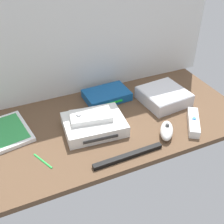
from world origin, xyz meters
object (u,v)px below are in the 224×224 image
object	(u,v)px
sensor_bar	(128,156)
stylus_pen	(43,160)
network_router	(107,95)
game_case	(8,131)
remote_classic_pad	(91,116)
game_console	(94,125)
mini_computer	(164,96)
remote_nunchuk	(167,131)
remote_wand	(193,122)

from	to	relation	value
sensor_bar	stylus_pen	size ratio (longest dim) A/B	2.67
sensor_bar	network_router	bearing A→B (deg)	77.33
game_case	remote_classic_pad	world-z (taller)	remote_classic_pad
game_console	network_router	distance (cm)	20.57
mini_computer	network_router	xyz separation A→B (cm)	(-20.24, 11.38, -0.94)
sensor_bar	stylus_pen	world-z (taller)	sensor_bar
stylus_pen	sensor_bar	bearing A→B (deg)	-20.36
game_case	sensor_bar	xyz separation A→B (cm)	(33.28, -27.90, -0.06)
network_router	sensor_bar	bearing A→B (deg)	-104.04
sensor_bar	remote_nunchuk	bearing A→B (deg)	13.71
game_console	network_router	xyz separation A→B (cm)	(11.92, 16.75, -0.50)
sensor_bar	game_case	bearing A→B (deg)	139.12
game_case	sensor_bar	size ratio (longest dim) A/B	0.87
game_case	remote_nunchuk	distance (cm)	55.45
mini_computer	game_case	bearing A→B (deg)	175.20
game_case	remote_wand	xyz separation A→B (cm)	(62.04, -22.90, 0.75)
remote_nunchuk	sensor_bar	distance (cm)	17.55
game_console	sensor_bar	bearing A→B (deg)	-69.32
stylus_pen	game_case	bearing A→B (deg)	113.63
game_console	sensor_bar	world-z (taller)	game_console
remote_wand	sensor_bar	distance (cm)	29.20
remote_nunchuk	remote_classic_pad	size ratio (longest dim) A/B	0.69
stylus_pen	mini_computer	bearing A→B (deg)	14.39
stylus_pen	remote_classic_pad	bearing A→B (deg)	25.07
mini_computer	remote_classic_pad	bearing A→B (deg)	-172.58
game_console	game_case	size ratio (longest dim) A/B	1.07
mini_computer	stylus_pen	world-z (taller)	mini_computer
game_console	remote_nunchuk	world-z (taller)	remote_nunchuk
network_router	game_case	bearing A→B (deg)	-173.43
mini_computer	sensor_bar	size ratio (longest dim) A/B	0.77
remote_wand	remote_nunchuk	distance (cm)	11.85
mini_computer	remote_wand	xyz separation A→B (cm)	(1.40, -17.81, -1.13)
remote_nunchuk	stylus_pen	world-z (taller)	remote_nunchuk
game_case	mini_computer	bearing A→B (deg)	-14.18
remote_classic_pad	game_case	bearing A→B (deg)	171.53
game_case	network_router	size ratio (longest dim) A/B	1.14
game_console	network_router	bearing A→B (deg)	59.86
remote_classic_pad	sensor_bar	world-z (taller)	remote_classic_pad
remote_classic_pad	stylus_pen	world-z (taller)	remote_classic_pad
network_router	remote_nunchuk	world-z (taller)	remote_nunchuk
sensor_bar	stylus_pen	bearing A→B (deg)	158.74
sensor_bar	stylus_pen	xyz separation A→B (cm)	(-25.16, 9.33, -0.35)
network_router	remote_classic_pad	world-z (taller)	remote_classic_pad
remote_nunchuk	sensor_bar	size ratio (longest dim) A/B	0.45
network_router	remote_wand	bearing A→B (deg)	-55.72
remote_nunchuk	stylus_pen	bearing A→B (deg)	-152.31
remote_classic_pad	game_console	bearing A→B (deg)	-47.46
remote_nunchuk	remote_classic_pad	bearing A→B (deg)	-177.83
game_console	mini_computer	size ratio (longest dim) A/B	1.21
remote_classic_pad	stylus_pen	bearing A→B (deg)	-144.77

